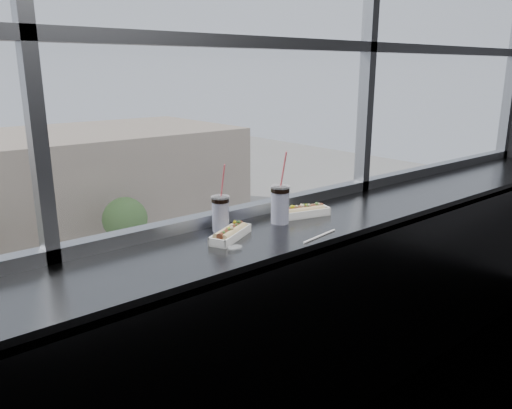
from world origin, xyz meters
TOP-DOWN VIEW (x-y plane):
  - wall_back_lower at (0.00, 1.50)m, footprint 6.00×0.00m
  - counter at (0.00, 1.23)m, footprint 6.00×0.55m
  - counter_fascia at (0.00, 0.97)m, footprint 6.00×0.04m
  - hotdog_tray_left at (-0.26, 1.26)m, footprint 0.29×0.20m
  - hotdog_tray_right at (0.27, 1.30)m, footprint 0.30×0.16m
  - soda_cup_left at (-0.22, 1.38)m, footprint 0.09×0.09m
  - soda_cup_right at (0.09, 1.29)m, footprint 0.10×0.10m
  - loose_straw at (0.09, 1.01)m, footprint 0.25×0.05m
  - wrapper at (-0.33, 1.12)m, footprint 0.09×0.06m
  - car_near_d at (5.14, 17.50)m, footprint 2.63×5.93m
  - car_far_c at (12.40, 25.50)m, footprint 2.93×6.09m
  - car_near_e at (14.63, 17.50)m, footprint 2.84×6.65m
  - pedestrian_d at (8.00, 30.13)m, footprint 0.98×0.73m
  - pedestrian_c at (4.71, 29.97)m, footprint 0.68×0.91m
  - tree_right at (11.86, 29.50)m, footprint 2.99×2.99m

SIDE VIEW (x-z plane):
  - car_near_d at x=5.14m, z-range -10.94..-8.99m
  - car_far_c at x=12.40m, z-range -10.94..-8.97m
  - pedestrian_c at x=4.71m, z-range -10.96..-8.91m
  - pedestrian_d at x=8.00m, z-range -10.96..-8.76m
  - car_near_e at x=14.63m, z-range -10.94..-8.73m
  - tree_right at x=11.86m, z-range -10.17..-5.50m
  - wall_back_lower at x=0.00m, z-range -2.45..3.55m
  - counter_fascia at x=0.00m, z-range 0.03..1.07m
  - counter at x=0.00m, z-range 1.04..1.10m
  - loose_straw at x=0.09m, z-range 1.10..1.11m
  - wrapper at x=-0.33m, z-range 1.10..1.12m
  - hotdog_tray_left at x=-0.26m, z-range 1.09..1.16m
  - hotdog_tray_right at x=0.27m, z-range 1.09..1.16m
  - soda_cup_left at x=-0.22m, z-range 1.03..1.36m
  - soda_cup_right at x=0.09m, z-range 1.02..1.40m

